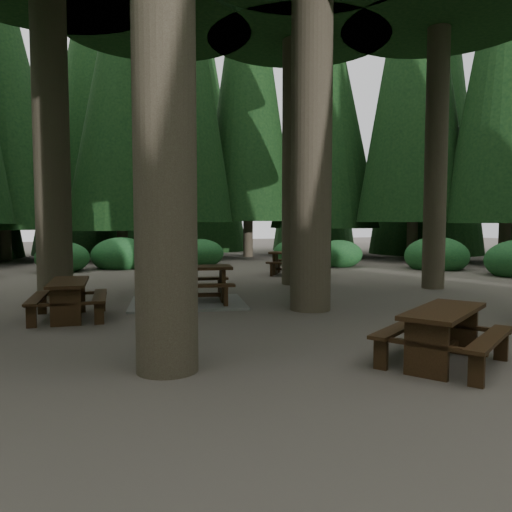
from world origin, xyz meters
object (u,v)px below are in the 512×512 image
object	(u,v)px
picnic_table_c	(188,291)
picnic_table_e	(443,328)
picnic_table_b	(69,294)
picnic_table_d	(296,260)

from	to	relation	value
picnic_table_c	picnic_table_e	distance (m)	6.14
picnic_table_c	picnic_table_e	xyz separation A→B (m)	(2.00, -5.80, 0.18)
picnic_table_c	picnic_table_e	world-z (taller)	picnic_table_c
picnic_table_b	picnic_table_d	world-z (taller)	picnic_table_d
picnic_table_b	picnic_table_c	distance (m)	2.64
picnic_table_e	picnic_table_d	bearing A→B (deg)	42.18
picnic_table_b	picnic_table_c	xyz separation A→B (m)	(2.48, 0.88, -0.18)
picnic_table_d	picnic_table_e	size ratio (longest dim) A/B	1.09
picnic_table_c	picnic_table_e	bearing A→B (deg)	-59.81
picnic_table_b	picnic_table_c	bearing A→B (deg)	-65.52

